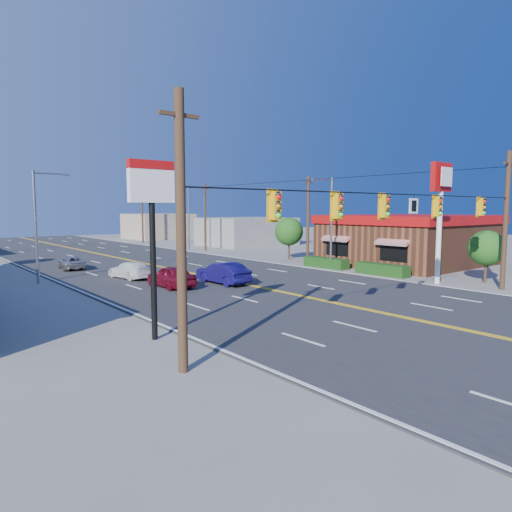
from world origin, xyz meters
TOP-DOWN VIEW (x-y plane):
  - ground at (0.00, 0.00)m, footprint 160.00×160.00m
  - road at (0.00, 20.00)m, footprint 20.00×120.00m
  - signal_span at (-0.12, 0.00)m, footprint 24.32×0.34m
  - kfc at (19.90, 12.00)m, footprint 16.30×12.40m
  - kfc_pylon at (11.00, 4.00)m, footprint 2.20×0.36m
  - pizza_hut_sign at (-11.00, 4.00)m, footprint 1.90×0.30m
  - streetlight_se at (10.79, 14.00)m, footprint 2.55×0.25m
  - streetlight_ne at (10.79, 38.00)m, footprint 2.55×0.25m
  - streetlight_sw at (-10.79, 22.00)m, footprint 2.55×0.25m
  - utility_pole_near at (12.20, 18.00)m, footprint 0.28×0.28m
  - utility_pole_mid at (12.20, 36.00)m, footprint 0.28×0.28m
  - utility_pole_far at (12.20, 54.00)m, footprint 0.28×0.28m
  - tree_kfc_rear at (13.50, 22.00)m, footprint 2.94×2.94m
  - tree_kfc_front at (14.00, 2.00)m, footprint 2.52×2.52m
  - bld_east_mid at (22.00, 40.00)m, footprint 12.00×10.00m
  - bld_east_far at (19.00, 62.00)m, footprint 10.00×10.00m
  - car_magenta at (-4.59, 14.32)m, footprint 1.80×4.36m
  - car_blue at (-1.03, 13.34)m, footprint 1.70×4.64m
  - car_white at (-5.05, 19.84)m, footprint 2.27×4.53m
  - car_silver at (-6.77, 28.06)m, footprint 2.38×4.23m

SIDE VIEW (x-z plane):
  - ground at x=0.00m, z-range 0.00..0.00m
  - road at x=0.00m, z-range 0.00..0.06m
  - car_silver at x=-6.77m, z-range 0.00..1.11m
  - car_white at x=-5.05m, z-range 0.00..1.26m
  - car_magenta at x=-4.59m, z-range 0.00..1.48m
  - car_blue at x=-1.03m, z-range 0.00..1.52m
  - bld_east_mid at x=22.00m, z-range 0.00..4.00m
  - bld_east_far at x=19.00m, z-range 0.00..4.40m
  - kfc at x=19.90m, z-range 0.03..4.73m
  - tree_kfc_front at x=14.00m, z-range 0.62..4.40m
  - tree_kfc_rear at x=13.50m, z-range 0.73..5.14m
  - utility_pole_near at x=12.20m, z-range 0.00..8.40m
  - utility_pole_mid at x=12.20m, z-range 0.00..8.40m
  - utility_pole_far at x=12.20m, z-range 0.00..8.40m
  - streetlight_se at x=10.79m, z-range 0.51..8.51m
  - streetlight_ne at x=10.79m, z-range 0.51..8.51m
  - streetlight_sw at x=-10.79m, z-range 0.51..8.51m
  - signal_span at x=-0.12m, z-range 0.39..9.39m
  - pizza_hut_sign at x=-11.00m, z-range 1.76..8.61m
  - kfc_pylon at x=11.00m, z-range 1.79..10.29m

